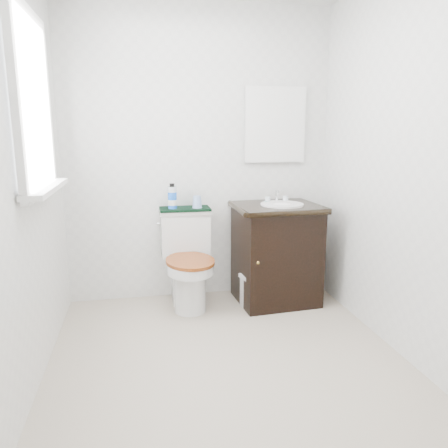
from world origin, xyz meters
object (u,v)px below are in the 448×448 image
object	(u,v)px
toilet	(188,265)
cup	(197,202)
mouthwash_bottle	(172,197)
trash_bin	(253,290)
vanity	(276,251)

from	to	relation	value
toilet	cup	size ratio (longest dim) A/B	7.79
cup	mouthwash_bottle	bearing A→B (deg)	176.50
trash_bin	mouthwash_bottle	world-z (taller)	mouthwash_bottle
vanity	trash_bin	world-z (taller)	vanity
toilet	mouthwash_bottle	distance (m)	0.56
toilet	mouthwash_bottle	size ratio (longest dim) A/B	3.78
toilet	trash_bin	bearing A→B (deg)	-18.40
toilet	mouthwash_bottle	bearing A→B (deg)	132.79
trash_bin	mouthwash_bottle	bearing A→B (deg)	155.46
toilet	cup	xyz separation A→B (m)	(0.10, 0.10, 0.50)
toilet	trash_bin	world-z (taller)	toilet
trash_bin	cup	distance (m)	0.85
vanity	cup	world-z (taller)	vanity
trash_bin	cup	xyz separation A→B (m)	(-0.41, 0.27, 0.69)
vanity	mouthwash_bottle	bearing A→B (deg)	168.10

